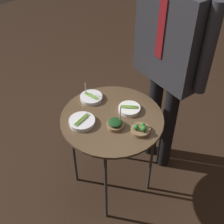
{
  "coord_description": "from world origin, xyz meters",
  "views": [
    {
      "loc": [
        1.21,
        -0.91,
        2.14
      ],
      "look_at": [
        0.0,
        0.0,
        0.79
      ],
      "focal_mm": 50.0,
      "sensor_mm": 36.0,
      "label": 1
    }
  ],
  "objects": [
    {
      "name": "bowl_asparagus_front_right",
      "position": [
        0.01,
        0.14,
        0.75
      ],
      "size": [
        0.15,
        0.15,
        0.04
      ],
      "color": "white",
      "rests_on": "serving_cart"
    },
    {
      "name": "ground_plane",
      "position": [
        0.0,
        0.0,
        0.0
      ],
      "size": [
        8.0,
        8.0,
        0.0
      ],
      "primitive_type": "plane",
      "color": "black"
    },
    {
      "name": "bowl_asparagus_back_left",
      "position": [
        -0.24,
        -0.0,
        0.75
      ],
      "size": [
        0.16,
        0.16,
        0.13
      ],
      "color": "silver",
      "rests_on": "serving_cart"
    },
    {
      "name": "serving_cart",
      "position": [
        0.0,
        0.0,
        0.69
      ],
      "size": [
        0.69,
        0.69,
        0.74
      ],
      "color": "brown",
      "rests_on": "ground_plane"
    },
    {
      "name": "bowl_broccoli_center",
      "position": [
        0.21,
        0.06,
        0.76
      ],
      "size": [
        0.12,
        0.12,
        0.07
      ],
      "color": "brown",
      "rests_on": "serving_cart"
    },
    {
      "name": "waiter_figure",
      "position": [
        -0.0,
        0.49,
        1.1
      ],
      "size": [
        0.64,
        0.24,
        1.73
      ],
      "color": "black",
      "rests_on": "ground_plane"
    },
    {
      "name": "bowl_asparagus_far_rim",
      "position": [
        -0.07,
        -0.19,
        0.75
      ],
      "size": [
        0.17,
        0.17,
        0.04
      ],
      "color": "silver",
      "rests_on": "serving_cart"
    },
    {
      "name": "bowl_spinach_front_center",
      "position": [
        0.08,
        -0.03,
        0.76
      ],
      "size": [
        0.11,
        0.11,
        0.16
      ],
      "color": "brown",
      "rests_on": "serving_cart"
    }
  ]
}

